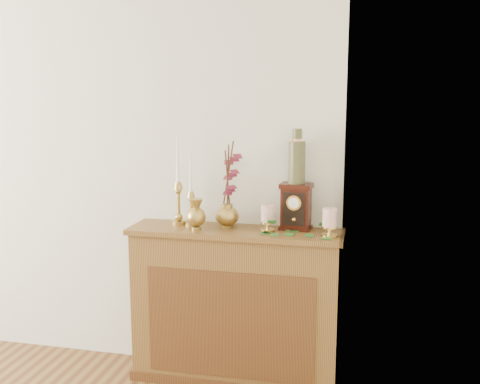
% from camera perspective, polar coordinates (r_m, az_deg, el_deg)
% --- Properties ---
extents(console_shelf, '(1.24, 0.34, 0.93)m').
position_cam_1_polar(console_shelf, '(3.39, -0.48, -11.93)').
color(console_shelf, brown).
rests_on(console_shelf, ground).
extents(candlestick_left, '(0.09, 0.09, 0.53)m').
position_cam_1_polar(candlestick_left, '(3.34, -6.28, -0.40)').
color(candlestick_left, tan).
rests_on(candlestick_left, console_shelf).
extents(candlestick_center, '(0.07, 0.07, 0.42)m').
position_cam_1_polar(candlestick_center, '(3.29, -5.01, -1.13)').
color(candlestick_center, tan).
rests_on(candlestick_center, console_shelf).
extents(bud_vase, '(0.11, 0.11, 0.18)m').
position_cam_1_polar(bud_vase, '(3.21, -4.49, -2.31)').
color(bud_vase, tan).
rests_on(bud_vase, console_shelf).
extents(ginger_jar, '(0.21, 0.22, 0.51)m').
position_cam_1_polar(ginger_jar, '(3.27, -0.96, 0.44)').
color(ginger_jar, tan).
rests_on(ginger_jar, console_shelf).
extents(pillar_candle_left, '(0.08, 0.08, 0.16)m').
position_cam_1_polar(pillar_candle_left, '(3.16, 2.82, -2.54)').
color(pillar_candle_left, gold).
rests_on(pillar_candle_left, console_shelf).
extents(pillar_candle_right, '(0.09, 0.09, 0.17)m').
position_cam_1_polar(pillar_candle_right, '(3.08, 9.08, -2.95)').
color(pillar_candle_right, gold).
rests_on(pillar_candle_right, console_shelf).
extents(ivy_garland, '(0.44, 0.23, 0.09)m').
position_cam_1_polar(ivy_garland, '(3.14, 6.43, -3.98)').
color(ivy_garland, '#2B6D29').
rests_on(ivy_garland, console_shelf).
extents(mantel_clock, '(0.19, 0.14, 0.27)m').
position_cam_1_polar(mantel_clock, '(3.22, 5.71, -1.52)').
color(mantel_clock, black).
rests_on(mantel_clock, console_shelf).
extents(ceramic_vase, '(0.10, 0.10, 0.31)m').
position_cam_1_polar(ceramic_vase, '(3.18, 5.80, 3.35)').
color(ceramic_vase, '#183023').
rests_on(ceramic_vase, mantel_clock).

